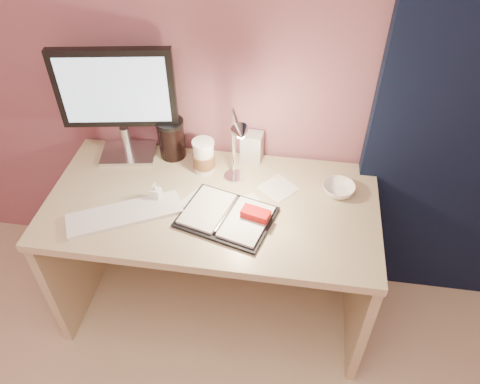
# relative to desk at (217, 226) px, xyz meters

# --- Properties ---
(room) EXTENTS (3.50, 3.50, 3.50)m
(room) POSITION_rel_desk_xyz_m (0.95, 0.24, 0.63)
(room) COLOR #C6B28E
(room) RESTS_ON ground
(desk) EXTENTS (1.40, 0.70, 0.73)m
(desk) POSITION_rel_desk_xyz_m (0.00, 0.00, 0.00)
(desk) COLOR #BFB287
(desk) RESTS_ON ground
(monitor) EXTENTS (0.50, 0.22, 0.54)m
(monitor) POSITION_rel_desk_xyz_m (-0.45, 0.18, 0.55)
(monitor) COLOR silver
(monitor) RESTS_ON desk
(keyboard) EXTENTS (0.47, 0.33, 0.02)m
(keyboard) POSITION_rel_desk_xyz_m (-0.34, -0.21, 0.24)
(keyboard) COLOR silver
(keyboard) RESTS_ON desk
(planner) EXTENTS (0.42, 0.36, 0.06)m
(planner) POSITION_rel_desk_xyz_m (0.09, -0.16, 0.24)
(planner) COLOR black
(planner) RESTS_ON desk
(paper_a) EXTENTS (0.19, 0.19, 0.00)m
(paper_a) POSITION_rel_desk_xyz_m (0.15, -0.08, 0.23)
(paper_a) COLOR silver
(paper_a) RESTS_ON desk
(paper_b) EXTENTS (0.18, 0.18, 0.00)m
(paper_b) POSITION_rel_desk_xyz_m (-0.05, -0.08, 0.23)
(paper_b) COLOR silver
(paper_b) RESTS_ON desk
(paper_c) EXTENTS (0.19, 0.19, 0.00)m
(paper_c) POSITION_rel_desk_xyz_m (0.27, 0.05, 0.23)
(paper_c) COLOR silver
(paper_c) RESTS_ON desk
(coffee_cup) EXTENTS (0.10, 0.10, 0.16)m
(coffee_cup) POSITION_rel_desk_xyz_m (-0.07, 0.13, 0.30)
(coffee_cup) COLOR white
(coffee_cup) RESTS_ON desk
(bowl) EXTENTS (0.18, 0.18, 0.04)m
(bowl) POSITION_rel_desk_xyz_m (0.53, 0.06, 0.25)
(bowl) COLOR white
(bowl) RESTS_ON desk
(lotion_bottle) EXTENTS (0.05, 0.05, 0.09)m
(lotion_bottle) POSITION_rel_desk_xyz_m (-0.23, -0.09, 0.27)
(lotion_bottle) COLOR white
(lotion_bottle) RESTS_ON desk
(dark_jar) EXTENTS (0.12, 0.12, 0.17)m
(dark_jar) POSITION_rel_desk_xyz_m (-0.24, 0.22, 0.31)
(dark_jar) COLOR black
(dark_jar) RESTS_ON desk
(product_box) EXTENTS (0.10, 0.09, 0.14)m
(product_box) POSITION_rel_desk_xyz_m (0.13, 0.24, 0.30)
(product_box) COLOR silver
(product_box) RESTS_ON desk
(desk_lamp) EXTENTS (0.14, 0.24, 0.38)m
(desk_lamp) POSITION_rel_desk_xyz_m (0.04, 0.00, 0.47)
(desk_lamp) COLOR silver
(desk_lamp) RESTS_ON desk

